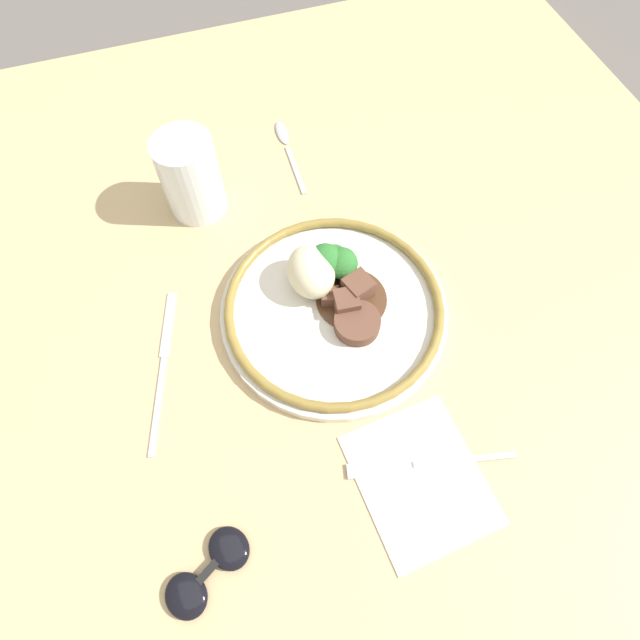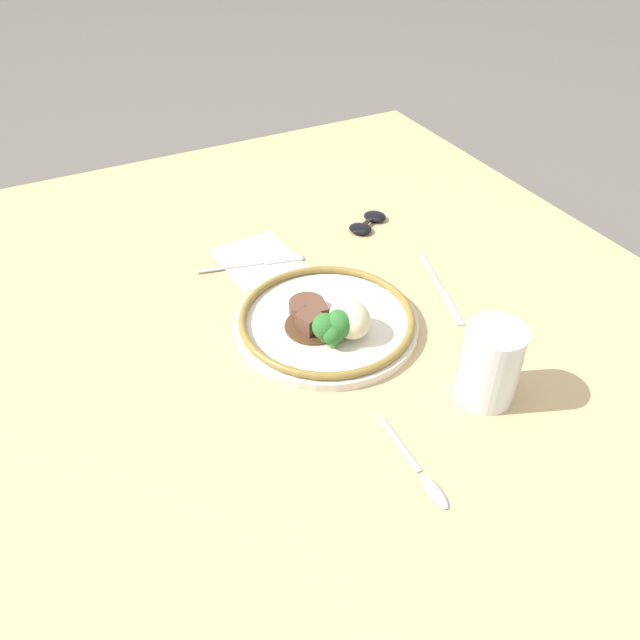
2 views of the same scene
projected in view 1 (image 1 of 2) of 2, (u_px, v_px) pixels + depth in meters
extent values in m
plane|color=#5B5651|center=(349.00, 358.00, 0.66)|extent=(8.00, 8.00, 0.00)
cube|color=tan|center=(350.00, 351.00, 0.64)|extent=(1.37, 1.21, 0.04)
cube|color=white|center=(420.00, 479.00, 0.54)|extent=(0.16, 0.14, 0.00)
cylinder|color=silver|center=(334.00, 311.00, 0.63)|extent=(0.29, 0.29, 0.01)
torus|color=olive|center=(334.00, 306.00, 0.62)|extent=(0.28, 0.28, 0.01)
ellipsoid|color=beige|center=(311.00, 272.00, 0.62)|extent=(0.07, 0.06, 0.06)
cylinder|color=brown|center=(357.00, 323.00, 0.61)|extent=(0.06, 0.06, 0.02)
cylinder|color=#51331E|center=(351.00, 299.00, 0.63)|extent=(0.09, 0.09, 0.00)
cube|color=brown|center=(330.00, 297.00, 0.62)|extent=(0.03, 0.03, 0.02)
cube|color=brown|center=(346.00, 303.00, 0.61)|extent=(0.03, 0.03, 0.03)
cube|color=brown|center=(358.00, 288.00, 0.62)|extent=(0.04, 0.04, 0.03)
cylinder|color=#5B8E47|center=(341.00, 273.00, 0.65)|extent=(0.01, 0.01, 0.01)
sphere|color=#2D702D|center=(342.00, 263.00, 0.63)|extent=(0.04, 0.04, 0.04)
cylinder|color=#5B8E47|center=(334.00, 265.00, 0.65)|extent=(0.01, 0.01, 0.01)
sphere|color=#2D702D|center=(335.00, 257.00, 0.64)|extent=(0.03, 0.03, 0.03)
cylinder|color=#5B8E47|center=(324.00, 272.00, 0.64)|extent=(0.02, 0.02, 0.02)
sphere|color=#2D702D|center=(325.00, 261.00, 0.62)|extent=(0.04, 0.04, 0.04)
cylinder|color=#F4AD19|center=(193.00, 184.00, 0.68)|extent=(0.07, 0.07, 0.09)
cylinder|color=white|center=(191.00, 177.00, 0.67)|extent=(0.08, 0.08, 0.12)
cube|color=#ADADB2|center=(465.00, 460.00, 0.55)|extent=(0.03, 0.12, 0.00)
cube|color=#ADADB2|center=(378.00, 469.00, 0.55)|extent=(0.03, 0.07, 0.00)
cube|color=#ADADB2|center=(158.00, 403.00, 0.58)|extent=(0.12, 0.04, 0.00)
cube|color=#ADADB2|center=(168.00, 324.00, 0.63)|extent=(0.09, 0.04, 0.00)
cube|color=#ADADB2|center=(296.00, 170.00, 0.75)|extent=(0.10, 0.01, 0.00)
ellipsoid|color=#ADADB2|center=(282.00, 132.00, 0.79)|extent=(0.05, 0.02, 0.01)
ellipsoid|color=black|center=(229.00, 548.00, 0.51)|extent=(0.06, 0.06, 0.01)
ellipsoid|color=black|center=(186.00, 596.00, 0.49)|extent=(0.06, 0.06, 0.01)
cube|color=black|center=(208.00, 572.00, 0.50)|extent=(0.02, 0.03, 0.00)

